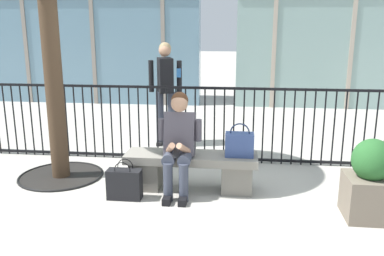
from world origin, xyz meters
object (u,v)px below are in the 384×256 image
at_px(handbag_on_bench, 239,144).
at_px(bystander_at_railing, 165,86).
at_px(shopping_bag, 124,184).
at_px(planter, 370,182).
at_px(stone_bench, 191,168).
at_px(seated_person_with_phone, 179,141).

relative_size(handbag_on_bench, bystander_at_railing, 0.24).
relative_size(shopping_bag, planter, 0.55).
bearing_deg(stone_bench, shopping_bag, -152.17).
relative_size(handbag_on_bench, planter, 0.47).
distance_m(shopping_bag, planter, 2.67).
height_order(seated_person_with_phone, bystander_at_railing, bystander_at_railing).
bearing_deg(seated_person_with_phone, shopping_bag, -156.85).
bearing_deg(stone_bench, seated_person_with_phone, -135.21).
height_order(stone_bench, handbag_on_bench, handbag_on_bench).
bearing_deg(seated_person_with_phone, bystander_at_railing, 104.49).
height_order(stone_bench, shopping_bag, shopping_bag).
height_order(bystander_at_railing, planter, bystander_at_railing).
bearing_deg(shopping_bag, stone_bench, 27.83).
height_order(seated_person_with_phone, shopping_bag, seated_person_with_phone).
distance_m(seated_person_with_phone, planter, 2.12).
bearing_deg(planter, bystander_at_railing, 136.31).
distance_m(shopping_bag, bystander_at_railing, 2.44).
xyz_separation_m(seated_person_with_phone, shopping_bag, (-0.60, -0.26, -0.47)).
bearing_deg(bystander_at_railing, stone_bench, -71.05).
bearing_deg(bystander_at_railing, seated_person_with_phone, -75.51).
bearing_deg(shopping_bag, planter, -3.62).
bearing_deg(planter, handbag_on_bench, 158.04).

